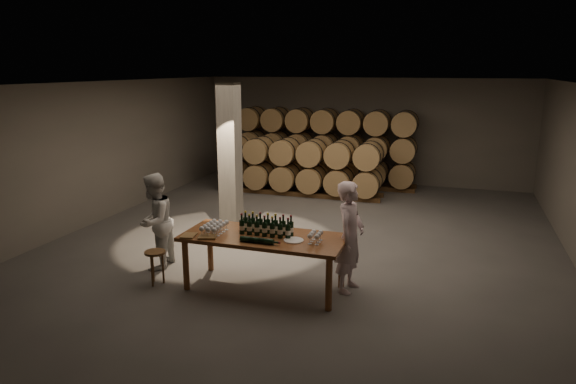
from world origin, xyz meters
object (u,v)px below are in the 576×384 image
(person_woman, at_px, (155,221))
(stool, at_px, (155,257))
(person_man, at_px, (350,237))
(tasting_table, at_px, (264,242))
(notebook_near, at_px, (207,237))
(plate, at_px, (294,240))
(bottle_cluster, at_px, (266,228))

(person_woman, bearing_deg, stool, 25.48)
(stool, bearing_deg, person_man, 13.97)
(tasting_table, bearing_deg, notebook_near, -154.71)
(person_man, bearing_deg, stool, 112.41)
(person_woman, bearing_deg, tasting_table, 77.66)
(person_woman, bearing_deg, plate, 77.03)
(tasting_table, distance_m, stool, 1.84)
(person_man, xyz_separation_m, person_woman, (-3.47, -0.13, -0.04))
(plate, relative_size, notebook_near, 1.12)
(notebook_near, bearing_deg, tasting_table, 5.70)
(plate, xyz_separation_m, person_man, (0.78, 0.46, -0.01))
(bottle_cluster, height_order, plate, bottle_cluster)
(plate, distance_m, stool, 2.36)
(bottle_cluster, bearing_deg, tasting_table, -113.02)
(stool, distance_m, person_woman, 0.84)
(plate, xyz_separation_m, stool, (-2.29, -0.30, -0.44))
(person_woman, bearing_deg, person_man, 86.24)
(notebook_near, relative_size, person_man, 0.15)
(person_man, distance_m, person_woman, 3.47)
(tasting_table, relative_size, notebook_near, 9.44)
(plate, bearing_deg, stool, -172.47)
(notebook_near, bearing_deg, bottle_cluster, 8.18)
(stool, relative_size, person_woman, 0.33)
(person_man, bearing_deg, tasting_table, 114.31)
(tasting_table, relative_size, plate, 8.41)
(plate, bearing_deg, person_woman, 172.96)
(bottle_cluster, relative_size, notebook_near, 3.14)
(plate, bearing_deg, notebook_near, -167.74)
(plate, height_order, person_woman, person_woman)
(stool, height_order, person_woman, person_woman)
(stool, xyz_separation_m, person_woman, (-0.39, 0.63, 0.39))
(tasting_table, xyz_separation_m, stool, (-1.77, -0.39, -0.33))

